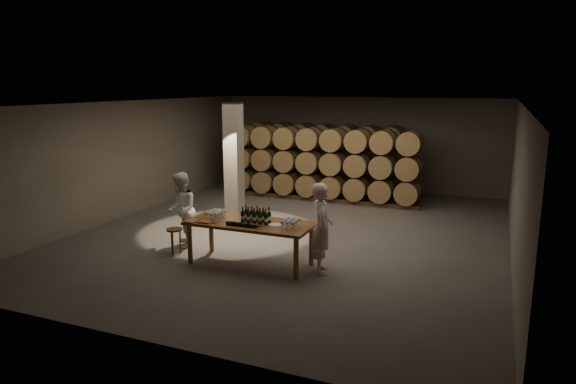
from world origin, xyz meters
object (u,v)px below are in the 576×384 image
at_px(tasting_table, 250,227).
at_px(notebook_near, 205,222).
at_px(plate, 275,225).
at_px(person_man, 322,228).
at_px(stool, 175,233).
at_px(person_woman, 181,210).
at_px(bottle_cluster, 256,217).

bearing_deg(tasting_table, notebook_near, -155.12).
distance_m(plate, person_man, 0.93).
distance_m(tasting_table, stool, 1.84).
distance_m(notebook_near, stool, 1.13).
bearing_deg(notebook_near, stool, 159.93).
bearing_deg(person_man, stool, 69.96).
distance_m(plate, stool, 2.42).
relative_size(plate, person_man, 0.15).
relative_size(person_man, person_woman, 1.05).
bearing_deg(bottle_cluster, stool, -177.82).
bearing_deg(plate, notebook_near, -165.93).
bearing_deg(tasting_table, bottle_cluster, 7.48).
bearing_deg(plate, bottle_cluster, 173.97).
height_order(plate, notebook_near, notebook_near).
relative_size(plate, stool, 0.47).
height_order(bottle_cluster, person_woman, person_woman).
height_order(plate, person_man, person_man).
height_order(plate, person_woman, person_woman).
distance_m(bottle_cluster, notebook_near, 1.03).
xyz_separation_m(tasting_table, person_woman, (-1.98, 0.47, 0.06)).
bearing_deg(bottle_cluster, tasting_table, -172.52).
xyz_separation_m(tasting_table, plate, (0.57, -0.03, 0.11)).
xyz_separation_m(plate, person_man, (0.92, 0.16, -0.01)).
bearing_deg(notebook_near, bottle_cluster, 20.66).
height_order(stool, person_man, person_man).
relative_size(bottle_cluster, person_man, 0.33).
height_order(bottle_cluster, notebook_near, bottle_cluster).
height_order(tasting_table, notebook_near, notebook_near).
distance_m(tasting_table, plate, 0.59).
bearing_deg(person_man, bottle_cluster, 71.48).
bearing_deg(person_man, person_woman, 61.12).
bearing_deg(person_man, notebook_near, 79.15).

